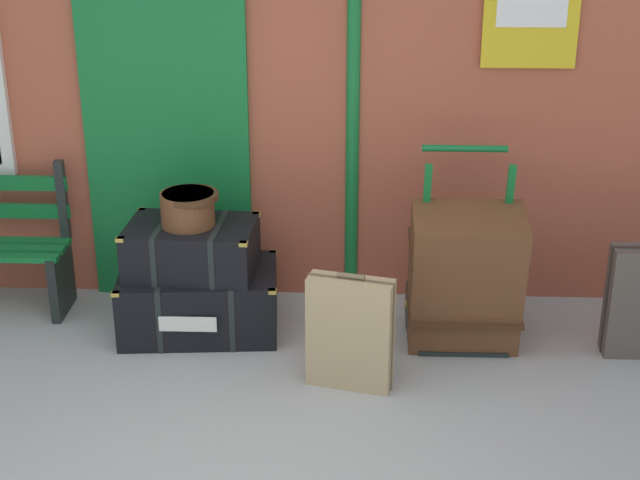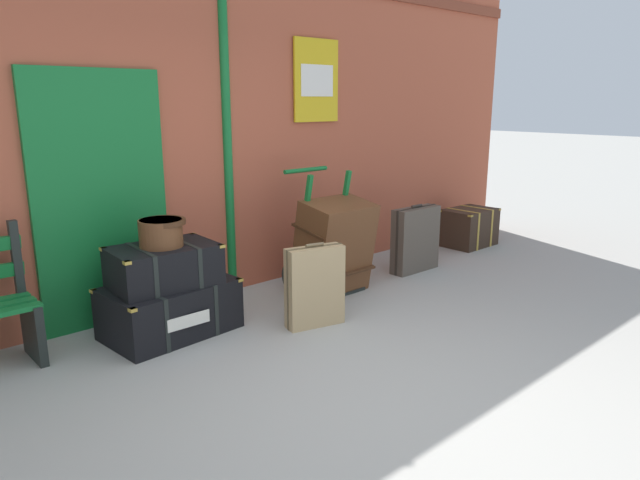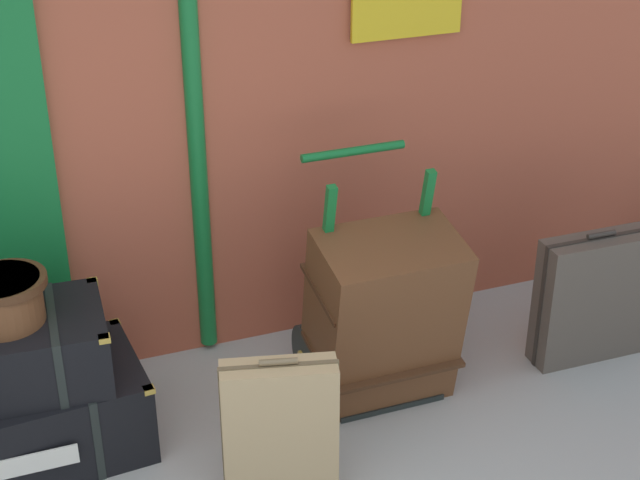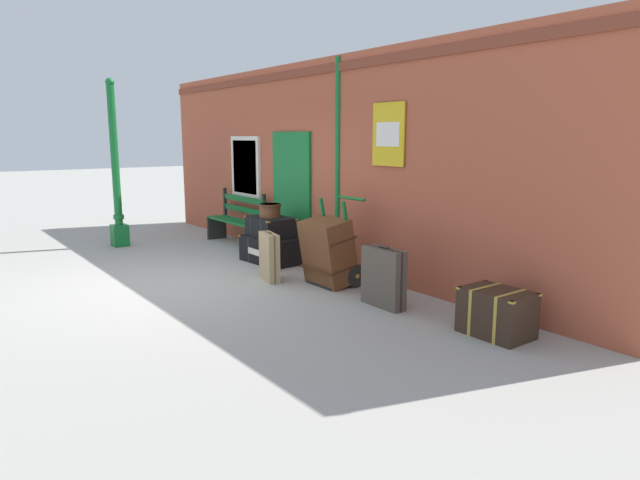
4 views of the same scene
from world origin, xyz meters
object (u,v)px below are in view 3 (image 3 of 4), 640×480
(steamer_trunk_base, at_px, (33,416))
(suitcase_slate, at_px, (280,431))
(steamer_trunk_middle, at_px, (15,351))
(porters_trolley, at_px, (368,331))
(suitcase_caramel, at_px, (592,298))
(large_brown_trunk, at_px, (383,316))
(round_hatbox, at_px, (3,297))

(steamer_trunk_base, bearing_deg, suitcase_slate, -33.77)
(steamer_trunk_middle, distance_m, porters_trolley, 1.75)
(porters_trolley, height_order, suitcase_caramel, porters_trolley)
(porters_trolley, distance_m, suitcase_caramel, 1.20)
(steamer_trunk_base, xyz_separation_m, large_brown_trunk, (1.69, -0.15, 0.26))
(large_brown_trunk, bearing_deg, steamer_trunk_middle, 175.16)
(steamer_trunk_middle, distance_m, round_hatbox, 0.28)
(steamer_trunk_middle, bearing_deg, large_brown_trunk, -4.84)
(steamer_trunk_middle, bearing_deg, suitcase_slate, -32.73)
(steamer_trunk_base, xyz_separation_m, round_hatbox, (-0.04, -0.01, 0.65))
(steamer_trunk_base, height_order, porters_trolley, porters_trolley)
(steamer_trunk_base, relative_size, suitcase_slate, 1.47)
(steamer_trunk_middle, height_order, suitcase_slate, steamer_trunk_middle)
(steamer_trunk_middle, height_order, porters_trolley, porters_trolley)
(porters_trolley, bearing_deg, steamer_trunk_base, -179.22)
(steamer_trunk_base, bearing_deg, round_hatbox, -163.24)
(suitcase_caramel, bearing_deg, round_hatbox, 176.08)
(large_brown_trunk, distance_m, suitcase_slate, 0.88)
(large_brown_trunk, bearing_deg, round_hatbox, 175.37)
(round_hatbox, bearing_deg, porters_trolley, 1.15)
(suitcase_caramel, height_order, suitcase_slate, suitcase_caramel)
(round_hatbox, height_order, suitcase_slate, round_hatbox)
(round_hatbox, bearing_deg, steamer_trunk_middle, 38.93)
(round_hatbox, height_order, porters_trolley, porters_trolley)
(steamer_trunk_base, distance_m, suitcase_caramel, 2.88)
(porters_trolley, relative_size, suitcase_slate, 1.66)
(steamer_trunk_base, height_order, steamer_trunk_middle, steamer_trunk_middle)
(large_brown_trunk, bearing_deg, porters_trolley, 90.00)
(round_hatbox, bearing_deg, large_brown_trunk, -4.63)
(suitcase_caramel, xyz_separation_m, suitcase_slate, (-1.88, -0.45, -0.02))
(steamer_trunk_middle, bearing_deg, steamer_trunk_base, 10.39)
(steamer_trunk_middle, distance_m, suitcase_slate, 1.23)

